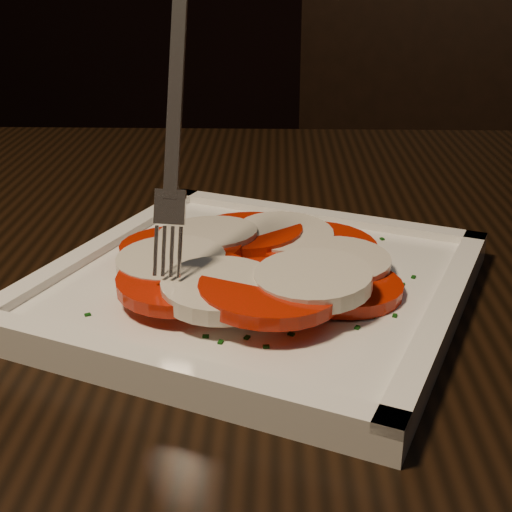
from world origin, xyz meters
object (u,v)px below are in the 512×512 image
Objects in this scene: plate at (256,288)px; fork at (177,130)px; table at (185,361)px; chair at (390,199)px.

plate is 0.12m from fork.
fork is (0.03, -0.09, 0.21)m from table.
chair reaches higher than plate.
plate is at bearing -84.11° from chair.
plate is at bearing 26.24° from fork.
table is 1.38× the size of chair.
fork is (-0.16, -0.89, 0.33)m from chair.
plate is at bearing -46.45° from table.
fork is at bearing -74.11° from table.
chair reaches higher than table.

